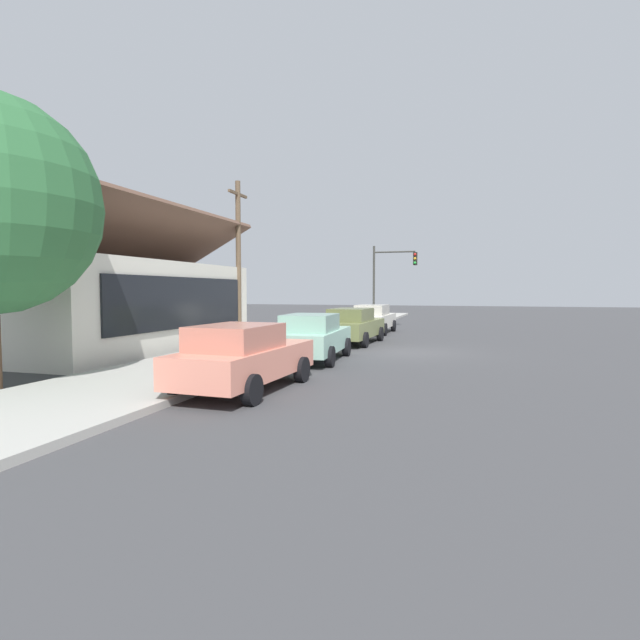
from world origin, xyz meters
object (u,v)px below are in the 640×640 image
car_olive (353,326)px  car_ivory (373,319)px  car_seafoam (313,337)px  car_coral (244,357)px  fire_hydrant_red (241,353)px  traffic_light_main (390,273)px  utility_pole_wooden (238,258)px

car_olive → car_ivory: (5.68, 0.16, -0.00)m
car_seafoam → car_ivory: same height
car_ivory → car_coral: bearing=-179.1°
car_seafoam → fire_hydrant_red: car_seafoam is taller
car_olive → fire_hydrant_red: 8.24m
car_seafoam → fire_hydrant_red: size_ratio=6.38×
traffic_light_main → fire_hydrant_red: 18.40m
car_seafoam → car_olive: bearing=-4.0°
car_olive → fire_hydrant_red: car_olive is taller
traffic_light_main → car_coral: bearing=179.4°
car_seafoam → car_olive: (5.65, -0.09, 0.00)m
utility_pole_wooden → traffic_light_main: bearing=-29.4°
car_seafoam → traffic_light_main: (15.64, -0.19, 2.68)m
car_seafoam → utility_pole_wooden: bearing=41.2°
car_seafoam → car_ivory: bearing=-2.7°
car_coral → car_seafoam: (5.31, -0.03, -0.00)m
traffic_light_main → utility_pole_wooden: size_ratio=0.69×
car_seafoam → utility_pole_wooden: size_ratio=0.60×
car_ivory → car_seafoam: bearing=-178.8°
utility_pole_wooden → fire_hydrant_red: size_ratio=10.56×
car_coral → car_olive: size_ratio=0.95×
utility_pole_wooden → fire_hydrant_red: bearing=-153.6°
car_olive → traffic_light_main: 10.35m
car_seafoam → utility_pole_wooden: (5.61, 5.47, 3.11)m
fire_hydrant_red → car_ivory: bearing=-5.8°
utility_pole_wooden → fire_hydrant_red: 9.62m
car_olive → fire_hydrant_red: bearing=171.6°
car_coral → car_ivory: 16.64m
car_olive → car_ivory: same height
car_coral → fire_hydrant_red: 3.23m
car_olive → utility_pole_wooden: bearing=92.9°
car_seafoam → traffic_light_main: bearing=-3.8°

